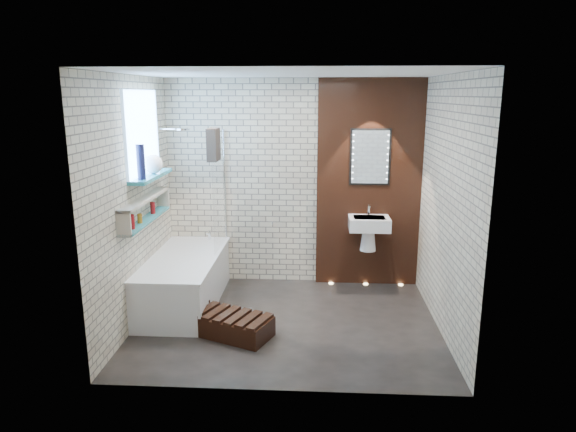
# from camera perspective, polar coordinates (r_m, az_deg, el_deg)

# --- Properties ---
(ground) EXTENTS (3.20, 3.20, 0.00)m
(ground) POSITION_cam_1_polar(r_m,az_deg,el_deg) (5.65, -0.09, -11.79)
(ground) COLOR black
(ground) RESTS_ON ground
(room_shell) EXTENTS (3.24, 3.20, 2.60)m
(room_shell) POSITION_cam_1_polar(r_m,az_deg,el_deg) (5.23, -0.10, 1.22)
(room_shell) COLOR #B8AA92
(room_shell) RESTS_ON ground
(walnut_panel) EXTENTS (1.30, 0.06, 2.60)m
(walnut_panel) POSITION_cam_1_polar(r_m,az_deg,el_deg) (6.50, 8.99, 3.47)
(walnut_panel) COLOR black
(walnut_panel) RESTS_ON ground
(clerestory_window) EXTENTS (0.18, 1.00, 0.94)m
(clerestory_window) POSITION_cam_1_polar(r_m,az_deg,el_deg) (5.78, -15.75, 7.93)
(clerestory_window) COLOR #7FADE0
(clerestory_window) RESTS_ON room_shell
(display_niche) EXTENTS (0.14, 1.30, 0.26)m
(display_niche) POSITION_cam_1_polar(r_m,az_deg,el_deg) (5.69, -15.57, 0.70)
(display_niche) COLOR teal
(display_niche) RESTS_ON room_shell
(bathtub) EXTENTS (0.79, 1.74, 0.70)m
(bathtub) POSITION_cam_1_polar(r_m,az_deg,el_deg) (6.13, -11.42, -7.02)
(bathtub) COLOR white
(bathtub) RESTS_ON ground
(bath_screen) EXTENTS (0.01, 0.78, 1.40)m
(bath_screen) POSITION_cam_1_polar(r_m,az_deg,el_deg) (6.21, -7.66, 2.86)
(bath_screen) COLOR white
(bath_screen) RESTS_ON bathtub
(towel) EXTENTS (0.11, 0.28, 0.37)m
(towel) POSITION_cam_1_polar(r_m,az_deg,el_deg) (5.87, -8.31, 7.87)
(towel) COLOR black
(towel) RESTS_ON bath_screen
(shower_head) EXTENTS (0.18, 0.18, 0.02)m
(shower_head) POSITION_cam_1_polar(r_m,az_deg,el_deg) (6.27, -11.67, 9.45)
(shower_head) COLOR silver
(shower_head) RESTS_ON room_shell
(washbasin) EXTENTS (0.50, 0.36, 0.58)m
(washbasin) POSITION_cam_1_polar(r_m,az_deg,el_deg) (6.41, 8.99, -1.33)
(washbasin) COLOR white
(washbasin) RESTS_ON walnut_panel
(led_mirror) EXTENTS (0.50, 0.02, 0.70)m
(led_mirror) POSITION_cam_1_polar(r_m,az_deg,el_deg) (6.41, 9.14, 6.49)
(led_mirror) COLOR black
(led_mirror) RESTS_ON walnut_panel
(walnut_step) EXTENTS (1.00, 0.73, 0.20)m
(walnut_step) POSITION_cam_1_polar(r_m,az_deg,el_deg) (5.40, -6.79, -11.93)
(walnut_step) COLOR black
(walnut_step) RESTS_ON ground
(niche_bottles) EXTENTS (0.06, 0.73, 0.14)m
(niche_bottles) POSITION_cam_1_polar(r_m,az_deg,el_deg) (5.54, -16.13, -0.05)
(niche_bottles) COLOR #9A6017
(niche_bottles) RESTS_ON display_niche
(sill_vases) EXTENTS (0.21, 0.54, 0.36)m
(sill_vases) POSITION_cam_1_polar(r_m,az_deg,el_deg) (5.76, -15.05, 5.65)
(sill_vases) COLOR #16193D
(sill_vases) RESTS_ON clerestory_window
(floor_uplights) EXTENTS (0.96, 0.06, 0.01)m
(floor_uplights) POSITION_cam_1_polar(r_m,az_deg,el_deg) (6.77, 8.64, -7.49)
(floor_uplights) COLOR #FFD899
(floor_uplights) RESTS_ON ground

